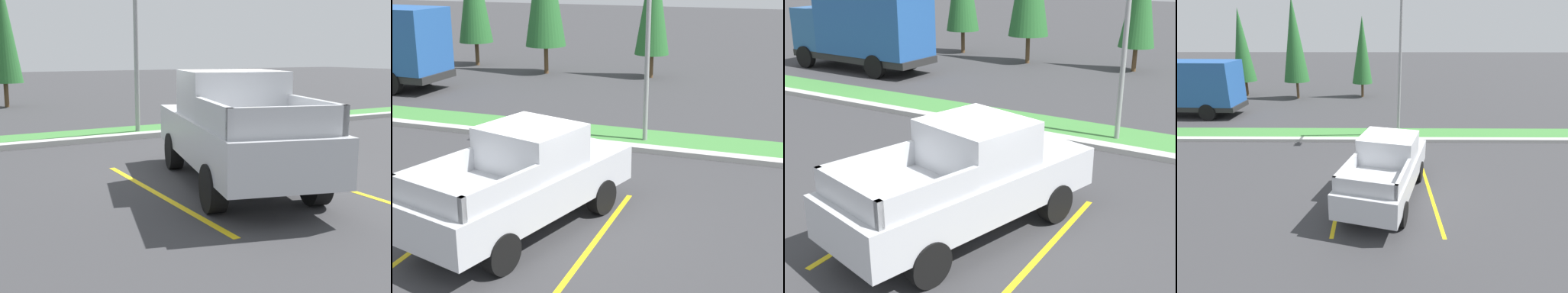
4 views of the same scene
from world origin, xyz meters
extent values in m
plane|color=#38383A|center=(0.00, 0.00, 0.00)|extent=(120.00, 120.00, 0.00)
cube|color=yellow|center=(-1.53, -0.74, 0.00)|extent=(0.12, 4.80, 0.01)
cube|color=yellow|center=(1.57, -0.74, 0.00)|extent=(0.12, 4.80, 0.01)
cube|color=#B2B2AD|center=(0.00, 5.00, 0.07)|extent=(56.00, 0.40, 0.15)
cube|color=#42843D|center=(0.00, 6.10, 0.03)|extent=(56.00, 1.80, 0.06)
cylinder|color=black|center=(-0.38, 0.98, 0.38)|extent=(0.47, 0.81, 0.76)
cylinder|color=black|center=(1.26, 0.53, 0.38)|extent=(0.47, 0.81, 0.76)
cylinder|color=black|center=(-1.21, -2.00, 0.38)|extent=(0.47, 0.81, 0.76)
cylinder|color=black|center=(0.42, -2.46, 0.38)|extent=(0.47, 0.81, 0.76)
cube|color=silver|center=(0.02, -0.74, 0.88)|extent=(3.23, 5.52, 0.76)
cube|color=silver|center=(0.10, -0.45, 1.68)|extent=(2.13, 2.01, 0.84)
cube|color=#2D3842|center=(0.32, 0.34, 1.73)|extent=(1.58, 0.49, 0.63)
cube|color=silver|center=(-1.19, -1.91, 1.48)|extent=(0.61, 1.86, 0.44)
cube|color=silver|center=(0.45, -2.36, 1.48)|extent=(0.61, 1.86, 0.44)
cube|color=silver|center=(-0.61, -3.00, 1.48)|extent=(1.76, 0.58, 0.44)
cube|color=silver|center=(0.71, 1.72, 0.64)|extent=(1.78, 0.64, 0.28)
cylinder|color=gray|center=(0.85, 5.90, 3.49)|extent=(0.14, 0.14, 6.98)
cylinder|color=brown|center=(-1.39, 15.82, 0.55)|extent=(0.20, 0.20, 1.09)
cone|color=#28662D|center=(-1.39, 15.82, 3.58)|extent=(1.58, 1.58, 4.98)
camera|label=1|loc=(-5.12, -8.44, 2.42)|focal=46.69mm
camera|label=2|loc=(4.86, -10.41, 5.18)|focal=53.44mm
camera|label=3|loc=(4.70, -8.10, 4.78)|focal=48.52mm
camera|label=4|loc=(-0.32, -10.88, 5.54)|focal=30.93mm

